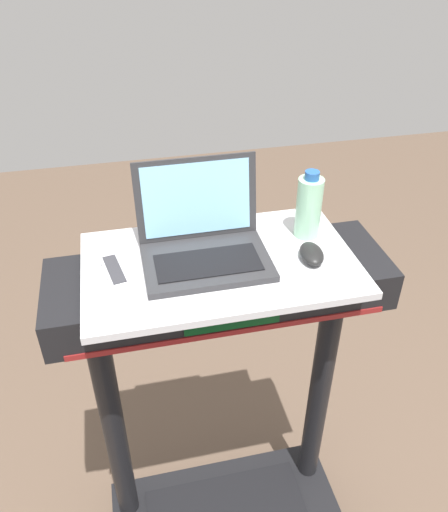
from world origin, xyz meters
TOP-DOWN VIEW (x-y plane):
  - desk_board at (0.00, 0.70)m, footprint 0.70×0.42m
  - laptop at (-0.04, 0.73)m, footprint 0.32×0.26m
  - computer_mouse at (0.23, 0.66)m, footprint 0.07×0.11m
  - water_bottle at (0.26, 0.77)m, footprint 0.07×0.07m
  - tv_remote at (-0.27, 0.69)m, footprint 0.08×0.17m

SIDE VIEW (x-z plane):
  - desk_board at x=0.00m, z-range 1.17..1.19m
  - tv_remote at x=-0.27m, z-range 1.19..1.21m
  - computer_mouse at x=0.23m, z-range 1.19..1.22m
  - laptop at x=-0.04m, z-range 1.12..1.35m
  - water_bottle at x=0.26m, z-range 1.18..1.37m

